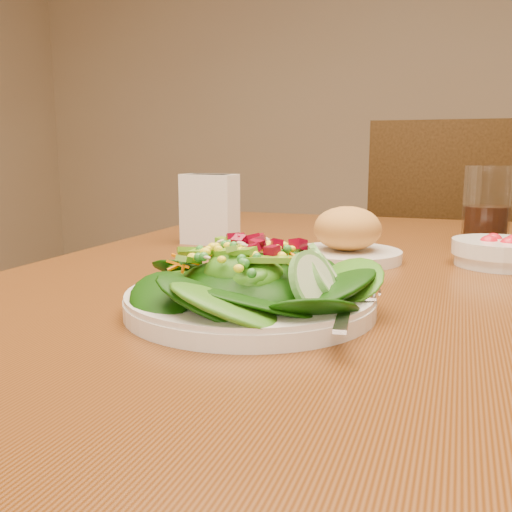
% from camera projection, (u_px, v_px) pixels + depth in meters
% --- Properties ---
extents(dining_table, '(0.90, 1.40, 0.75)m').
position_uv_depth(dining_table, '(328.00, 327.00, 0.91)').
color(dining_table, brown).
rests_on(dining_table, ground_plane).
extents(chair_far, '(0.48, 0.49, 1.02)m').
position_uv_depth(chair_far, '(439.00, 268.00, 1.91)').
color(chair_far, '#39220C').
rests_on(chair_far, ground_plane).
extents(salad_plate, '(0.28, 0.28, 0.08)m').
position_uv_depth(salad_plate, '(258.00, 286.00, 0.63)').
color(salad_plate, white).
rests_on(salad_plate, dining_table).
extents(bread_plate, '(0.18, 0.18, 0.09)m').
position_uv_depth(bread_plate, '(347.00, 239.00, 0.92)').
color(bread_plate, white).
rests_on(bread_plate, dining_table).
extents(tomato_bowl, '(0.15, 0.15, 0.05)m').
position_uv_depth(tomato_bowl, '(500.00, 252.00, 0.88)').
color(tomato_bowl, white).
rests_on(tomato_bowl, dining_table).
extents(drinking_glass, '(0.09, 0.09, 0.15)m').
position_uv_depth(drinking_glass, '(486.00, 212.00, 1.06)').
color(drinking_glass, silver).
rests_on(drinking_glass, dining_table).
extents(napkin_holder, '(0.11, 0.06, 0.13)m').
position_uv_depth(napkin_holder, '(210.00, 207.00, 1.09)').
color(napkin_holder, white).
rests_on(napkin_holder, dining_table).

